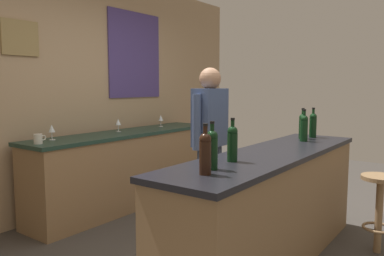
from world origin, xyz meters
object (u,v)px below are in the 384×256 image
(bar_stool, at_px, (380,201))
(wine_bottle_f, at_px, (313,124))
(wine_bottle_a, at_px, (205,152))
(wine_bottle_b, at_px, (212,148))
(wine_glass_c, at_px, (161,118))
(coffee_mug, at_px, (38,139))
(bartender, at_px, (210,138))
(wine_bottle_c, at_px, (232,142))
(wine_bottle_e, at_px, (303,125))
(wine_glass_a, at_px, (52,129))
(wine_bottle_d, at_px, (304,127))
(wine_glass_b, at_px, (118,122))

(bar_stool, relative_size, wine_bottle_f, 2.22)
(wine_bottle_a, xyz_separation_m, wine_bottle_b, (0.14, 0.05, 0.00))
(wine_bottle_f, height_order, wine_glass_c, wine_bottle_f)
(coffee_mug, bearing_deg, wine_glass_c, 3.00)
(bartender, distance_m, coffee_mug, 1.63)
(wine_bottle_c, xyz_separation_m, wine_bottle_e, (1.42, 0.03, 0.00))
(wine_bottle_a, xyz_separation_m, wine_glass_a, (0.41, 2.16, -0.05))
(wine_bottle_e, xyz_separation_m, wine_glass_a, (-1.45, 2.06, -0.05))
(wine_bottle_d, bearing_deg, bartender, 120.51)
(bartender, relative_size, coffee_mug, 12.96)
(bartender, bearing_deg, wine_bottle_d, -59.49)
(wine_glass_b, height_order, wine_glass_c, same)
(wine_bottle_c, xyz_separation_m, wine_glass_a, (-0.03, 2.09, -0.05))
(wine_bottle_f, bearing_deg, wine_bottle_e, 161.76)
(coffee_mug, bearing_deg, bar_stool, -60.43)
(wine_bottle_b, distance_m, wine_glass_b, 2.41)
(wine_bottle_a, xyz_separation_m, wine_bottle_d, (1.70, 0.03, 0.00))
(wine_bottle_b, distance_m, wine_glass_a, 2.13)
(wine_glass_b, relative_size, coffee_mug, 1.24)
(coffee_mug, bearing_deg, wine_glass_b, 6.47)
(wine_bottle_b, bearing_deg, coffee_mug, 89.01)
(bartender, height_order, wine_bottle_e, bartender)
(wine_bottle_b, relative_size, wine_glass_c, 1.97)
(wine_bottle_b, height_order, coffee_mug, wine_bottle_b)
(wine_bottle_f, relative_size, wine_glass_a, 1.97)
(bar_stool, bearing_deg, wine_bottle_e, 78.00)
(wine_bottle_d, height_order, wine_bottle_f, same)
(wine_bottle_a, height_order, wine_bottle_f, same)
(wine_glass_b, bearing_deg, wine_bottle_a, -121.16)
(bar_stool, height_order, wine_bottle_b, wine_bottle_b)
(wine_bottle_c, relative_size, wine_glass_b, 1.97)
(bartender, height_order, wine_bottle_a, bartender)
(bartender, relative_size, wine_glass_c, 10.45)
(wine_bottle_a, xyz_separation_m, wine_bottle_f, (2.02, 0.05, 0.00))
(wine_bottle_e, bearing_deg, bartender, 131.60)
(wine_bottle_a, bearing_deg, wine_glass_c, 46.16)
(wine_glass_a, relative_size, wine_glass_c, 1.00)
(wine_bottle_d, xyz_separation_m, wine_glass_a, (-1.29, 2.13, -0.05))
(wine_bottle_b, height_order, wine_bottle_c, same)
(wine_bottle_c, bearing_deg, wine_glass_a, 90.78)
(bartender, bearing_deg, coffee_mug, 130.97)
(wine_glass_a, bearing_deg, wine_glass_c, -1.21)
(bar_stool, bearing_deg, wine_bottle_f, 66.00)
(bartender, relative_size, wine_bottle_b, 5.29)
(wine_bottle_c, bearing_deg, wine_bottle_e, 1.29)
(wine_glass_b, bearing_deg, wine_bottle_b, -118.83)
(wine_glass_c, bearing_deg, bar_stool, -97.02)
(wine_bottle_d, height_order, wine_glass_c, wine_bottle_d)
(wine_bottle_a, relative_size, coffee_mug, 2.45)
(wine_bottle_d, distance_m, wine_bottle_e, 0.18)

